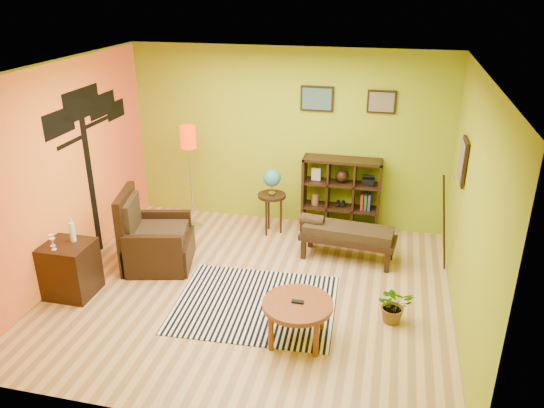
% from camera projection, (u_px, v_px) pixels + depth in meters
% --- Properties ---
extents(ground, '(5.00, 5.00, 0.00)m').
position_uv_depth(ground, '(251.00, 291.00, 6.83)').
color(ground, tan).
rests_on(ground, ground).
extents(room_shell, '(5.04, 4.54, 2.82)m').
position_uv_depth(room_shell, '(241.00, 157.00, 6.16)').
color(room_shell, '#93A517').
rests_on(room_shell, ground).
extents(zebra_rug, '(2.03, 1.71, 0.01)m').
position_uv_depth(zebra_rug, '(255.00, 304.00, 6.54)').
color(zebra_rug, white).
rests_on(zebra_rug, ground).
extents(coffee_table, '(0.78, 0.78, 0.50)m').
position_uv_depth(coffee_table, '(298.00, 308.00, 5.76)').
color(coffee_table, brown).
rests_on(coffee_table, ground).
extents(armchair, '(1.08, 1.07, 1.09)m').
position_uv_depth(armchair, '(154.00, 243.00, 7.35)').
color(armchair, black).
rests_on(armchair, ground).
extents(side_cabinet, '(0.59, 0.54, 1.02)m').
position_uv_depth(side_cabinet, '(70.00, 269.00, 6.64)').
color(side_cabinet, black).
rests_on(side_cabinet, ground).
extents(floor_lamp, '(0.25, 0.25, 1.67)m').
position_uv_depth(floor_lamp, '(189.00, 147.00, 8.06)').
color(floor_lamp, silver).
rests_on(floor_lamp, ground).
extents(globe_table, '(0.43, 0.43, 1.06)m').
position_uv_depth(globe_table, '(272.00, 185.00, 8.08)').
color(globe_table, black).
rests_on(globe_table, ground).
extents(cube_shelf, '(1.20, 0.35, 1.20)m').
position_uv_depth(cube_shelf, '(342.00, 196.00, 8.22)').
color(cube_shelf, black).
rests_on(cube_shelf, ground).
extents(bench, '(1.38, 0.61, 0.62)m').
position_uv_depth(bench, '(345.00, 234.00, 7.46)').
color(bench, black).
rests_on(bench, ground).
extents(potted_plant, '(0.49, 0.53, 0.35)m').
position_uv_depth(potted_plant, '(394.00, 308.00, 6.16)').
color(potted_plant, '#26661E').
rests_on(potted_plant, ground).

